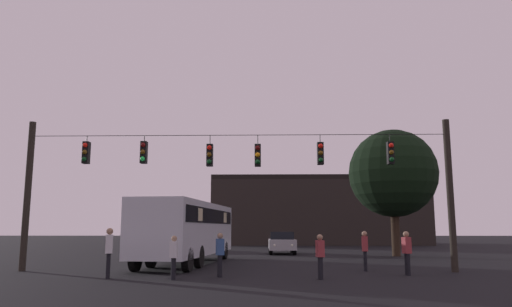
{
  "coord_description": "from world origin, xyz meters",
  "views": [
    {
      "loc": [
        1.32,
        -5.36,
        1.77
      ],
      "look_at": [
        0.85,
        13.42,
        4.73
      ],
      "focal_mm": 33.31,
      "sensor_mm": 36.0,
      "label": 1
    }
  ],
  "objects_px": {
    "pedestrian_crossing_left": "(109,250)",
    "car_near_right": "(282,242)",
    "car_far_left": "(195,241)",
    "pedestrian_crossing_center": "(365,248)",
    "pedestrian_trailing": "(220,252)",
    "tree_left_silhouette": "(393,173)",
    "pedestrian_crossing_right": "(320,254)",
    "pedestrian_near_bus": "(174,255)",
    "pedestrian_far_side": "(407,250)",
    "city_bus": "(188,226)"
  },
  "relations": [
    {
      "from": "city_bus",
      "to": "pedestrian_trailing",
      "type": "bearing_deg",
      "value": -70.13
    },
    {
      "from": "pedestrian_near_bus",
      "to": "pedestrian_trailing",
      "type": "bearing_deg",
      "value": 33.48
    },
    {
      "from": "city_bus",
      "to": "tree_left_silhouette",
      "type": "bearing_deg",
      "value": 30.06
    },
    {
      "from": "city_bus",
      "to": "tree_left_silhouette",
      "type": "height_order",
      "value": "tree_left_silhouette"
    },
    {
      "from": "car_far_left",
      "to": "pedestrian_far_side",
      "type": "relative_size",
      "value": 2.69
    },
    {
      "from": "pedestrian_crossing_left",
      "to": "pedestrian_crossing_right",
      "type": "xyz_separation_m",
      "value": [
        7.54,
        -0.09,
        -0.14
      ]
    },
    {
      "from": "car_near_right",
      "to": "tree_left_silhouette",
      "type": "bearing_deg",
      "value": -20.4
    },
    {
      "from": "car_far_left",
      "to": "car_near_right",
      "type": "bearing_deg",
      "value": -28.43
    },
    {
      "from": "city_bus",
      "to": "pedestrian_near_bus",
      "type": "xyz_separation_m",
      "value": [
        0.72,
        -7.18,
        -1.02
      ]
    },
    {
      "from": "pedestrian_crossing_left",
      "to": "car_near_right",
      "type": "bearing_deg",
      "value": 68.06
    },
    {
      "from": "pedestrian_crossing_right",
      "to": "pedestrian_trailing",
      "type": "distance_m",
      "value": 3.68
    },
    {
      "from": "car_near_right",
      "to": "pedestrian_near_bus",
      "type": "distance_m",
      "value": 17.45
    },
    {
      "from": "pedestrian_crossing_center",
      "to": "pedestrian_crossing_right",
      "type": "xyz_separation_m",
      "value": [
        -2.23,
        -3.27,
        -0.06
      ]
    },
    {
      "from": "car_near_right",
      "to": "pedestrian_crossing_left",
      "type": "height_order",
      "value": "pedestrian_crossing_left"
    },
    {
      "from": "city_bus",
      "to": "car_near_right",
      "type": "bearing_deg",
      "value": 62.98
    },
    {
      "from": "car_near_right",
      "to": "pedestrian_far_side",
      "type": "height_order",
      "value": "pedestrian_far_side"
    },
    {
      "from": "car_near_right",
      "to": "pedestrian_far_side",
      "type": "distance_m",
      "value": 15.75
    },
    {
      "from": "tree_left_silhouette",
      "to": "pedestrian_crossing_center",
      "type": "bearing_deg",
      "value": -111.11
    },
    {
      "from": "car_near_right",
      "to": "car_far_left",
      "type": "bearing_deg",
      "value": 151.57
    },
    {
      "from": "pedestrian_crossing_right",
      "to": "pedestrian_near_bus",
      "type": "relative_size",
      "value": 1.03
    },
    {
      "from": "pedestrian_trailing",
      "to": "tree_left_silhouette",
      "type": "xyz_separation_m",
      "value": [
        9.96,
        13.23,
        4.41
      ]
    },
    {
      "from": "pedestrian_crossing_left",
      "to": "pedestrian_trailing",
      "type": "height_order",
      "value": "pedestrian_crossing_left"
    },
    {
      "from": "pedestrian_crossing_center",
      "to": "pedestrian_trailing",
      "type": "distance_m",
      "value": 6.37
    },
    {
      "from": "pedestrian_far_side",
      "to": "pedestrian_crossing_left",
      "type": "bearing_deg",
      "value": -172.73
    },
    {
      "from": "car_near_right",
      "to": "city_bus",
      "type": "bearing_deg",
      "value": -117.02
    },
    {
      "from": "car_far_left",
      "to": "pedestrian_near_bus",
      "type": "relative_size",
      "value": 2.94
    },
    {
      "from": "pedestrian_near_bus",
      "to": "pedestrian_crossing_center",
      "type": "bearing_deg",
      "value": 25.78
    },
    {
      "from": "pedestrian_trailing",
      "to": "car_far_left",
      "type": "bearing_deg",
      "value": 101.36
    },
    {
      "from": "pedestrian_far_side",
      "to": "city_bus",
      "type": "bearing_deg",
      "value": 149.88
    },
    {
      "from": "pedestrian_crossing_center",
      "to": "pedestrian_near_bus",
      "type": "height_order",
      "value": "pedestrian_crossing_center"
    },
    {
      "from": "pedestrian_crossing_right",
      "to": "tree_left_silhouette",
      "type": "height_order",
      "value": "tree_left_silhouette"
    },
    {
      "from": "car_near_right",
      "to": "car_far_left",
      "type": "xyz_separation_m",
      "value": [
        -6.66,
        3.6,
        0.0
      ]
    },
    {
      "from": "pedestrian_crossing_left",
      "to": "pedestrian_crossing_right",
      "type": "distance_m",
      "value": 7.54
    },
    {
      "from": "car_far_left",
      "to": "pedestrian_near_bus",
      "type": "height_order",
      "value": "car_far_left"
    },
    {
      "from": "car_far_left",
      "to": "pedestrian_crossing_right",
      "type": "height_order",
      "value": "pedestrian_crossing_right"
    },
    {
      "from": "pedestrian_crossing_left",
      "to": "tree_left_silhouette",
      "type": "xyz_separation_m",
      "value": [
        13.89,
        13.86,
        4.29
      ]
    },
    {
      "from": "pedestrian_crossing_right",
      "to": "pedestrian_near_bus",
      "type": "bearing_deg",
      "value": -176.88
    },
    {
      "from": "pedestrian_crossing_center",
      "to": "pedestrian_far_side",
      "type": "distance_m",
      "value": 2.16
    },
    {
      "from": "pedestrian_near_bus",
      "to": "city_bus",
      "type": "bearing_deg",
      "value": 95.7
    },
    {
      "from": "pedestrian_crossing_left",
      "to": "pedestrian_trailing",
      "type": "bearing_deg",
      "value": 9.09
    },
    {
      "from": "city_bus",
      "to": "pedestrian_crossing_right",
      "type": "xyz_separation_m",
      "value": [
        5.84,
        -6.9,
        -1.0
      ]
    },
    {
      "from": "city_bus",
      "to": "pedestrian_trailing",
      "type": "height_order",
      "value": "city_bus"
    },
    {
      "from": "city_bus",
      "to": "car_far_left",
      "type": "xyz_separation_m",
      "value": [
        -1.69,
        13.35,
        -1.07
      ]
    },
    {
      "from": "pedestrian_crossing_left",
      "to": "pedestrian_near_bus",
      "type": "xyz_separation_m",
      "value": [
        2.41,
        -0.37,
        -0.17
      ]
    },
    {
      "from": "car_near_right",
      "to": "pedestrian_crossing_right",
      "type": "relative_size",
      "value": 2.81
    },
    {
      "from": "city_bus",
      "to": "pedestrian_crossing_right",
      "type": "height_order",
      "value": "city_bus"
    },
    {
      "from": "pedestrian_crossing_left",
      "to": "pedestrian_crossing_center",
      "type": "bearing_deg",
      "value": 18.02
    },
    {
      "from": "city_bus",
      "to": "car_near_right",
      "type": "relative_size",
      "value": 2.56
    },
    {
      "from": "car_near_right",
      "to": "tree_left_silhouette",
      "type": "relative_size",
      "value": 0.53
    },
    {
      "from": "car_far_left",
      "to": "pedestrian_crossing_right",
      "type": "relative_size",
      "value": 2.86
    }
  ]
}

